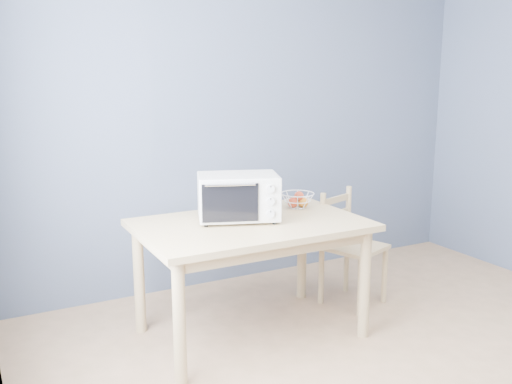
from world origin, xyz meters
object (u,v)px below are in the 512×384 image
dining_table (251,237)px  toaster_oven (235,196)px  fruit_basket (297,200)px  dining_chair (349,248)px

dining_table → toaster_oven: (-0.07, 0.08, 0.25)m
fruit_basket → dining_chair: (0.43, -0.04, -0.40)m
dining_chair → toaster_oven: bearing=163.4°
dining_table → fruit_basket: bearing=21.5°
toaster_oven → dining_chair: (0.95, 0.06, -0.50)m
toaster_oven → dining_chair: size_ratio=0.70×
toaster_oven → dining_chair: toaster_oven is taller
toaster_oven → dining_chair: bearing=23.5°
fruit_basket → dining_chair: bearing=-5.1°
dining_table → toaster_oven: toaster_oven is taller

